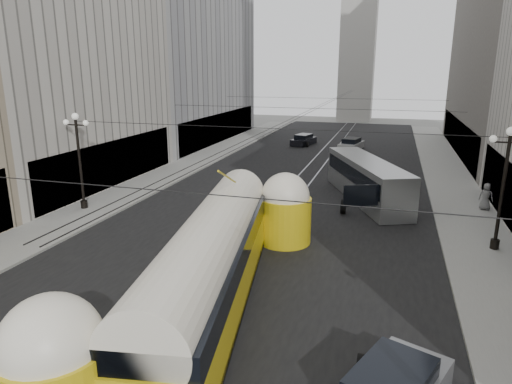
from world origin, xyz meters
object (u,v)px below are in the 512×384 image
Objects in this scene: city_bus at (367,178)px; pedestrian_crossing_b at (183,369)px; streetcar at (211,259)px; pedestrian_sidewalk_right at (486,197)px; pedestrian_crossing_a at (77,379)px.

city_bus reaches higher than pedestrian_crossing_b.
streetcar is 9.83× the size of pedestrian_sidewalk_right.
pedestrian_crossing_a is 27.24m from pedestrian_sidewalk_right.
city_bus is 24.82m from pedestrian_crossing_a.
pedestrian_sidewalk_right is at bearing -41.01° from pedestrian_crossing_a.
pedestrian_crossing_b is 24.77m from pedestrian_sidewalk_right.
pedestrian_crossing_b is (1.19, -5.20, -1.16)m from streetcar.
pedestrian_crossing_b is (2.65, 1.32, -0.06)m from pedestrian_crossing_a.
pedestrian_crossing_b is at bearing -99.54° from city_bus.
pedestrian_crossing_a is 1.08× the size of pedestrian_crossing_b.
city_bus is at bearing 74.01° from streetcar.
pedestrian_crossing_b is (-3.80, -22.64, -0.82)m from city_bus.
pedestrian_sidewalk_right is at bearing -5.54° from city_bus.
pedestrian_crossing_b is at bearing 81.54° from pedestrian_sidewalk_right.
city_bus is 7.14× the size of pedestrian_crossing_a.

